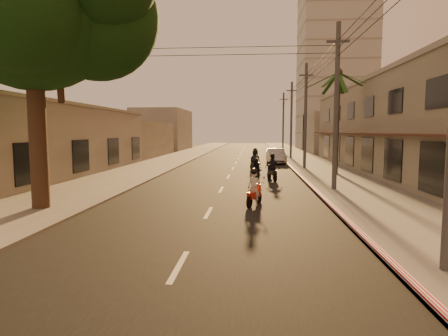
{
  "coord_description": "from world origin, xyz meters",
  "views": [
    {
      "loc": [
        1.78,
        -12.67,
        3.28
      ],
      "look_at": [
        0.22,
        7.15,
        1.32
      ],
      "focal_mm": 30.0,
      "sensor_mm": 36.0,
      "label": 1
    }
  ],
  "objects_px": {
    "scooter_red": "(254,189)",
    "scooter_mid_b": "(272,168)",
    "palm_tree": "(338,79)",
    "scooter_mid_a": "(256,171)",
    "scooter_far_a": "(255,161)",
    "parked_car": "(276,156)",
    "broadleaf_tree": "(43,0)"
  },
  "relations": [
    {
      "from": "scooter_red",
      "to": "scooter_mid_b",
      "type": "height_order",
      "value": "scooter_mid_b"
    },
    {
      "from": "palm_tree",
      "to": "scooter_mid_a",
      "type": "distance_m",
      "value": 10.07
    },
    {
      "from": "scooter_red",
      "to": "palm_tree",
      "type": "bearing_deg",
      "value": 84.43
    },
    {
      "from": "scooter_far_a",
      "to": "parked_car",
      "type": "bearing_deg",
      "value": 53.64
    },
    {
      "from": "scooter_red",
      "to": "scooter_mid_a",
      "type": "relative_size",
      "value": 1.05
    },
    {
      "from": "broadleaf_tree",
      "to": "palm_tree",
      "type": "xyz_separation_m",
      "value": [
        14.61,
        13.86,
        -1.33
      ]
    },
    {
      "from": "palm_tree",
      "to": "parked_car",
      "type": "bearing_deg",
      "value": 112.45
    },
    {
      "from": "scooter_mid_b",
      "to": "parked_car",
      "type": "height_order",
      "value": "scooter_mid_b"
    },
    {
      "from": "palm_tree",
      "to": "scooter_far_a",
      "type": "distance_m",
      "value": 8.9
    },
    {
      "from": "scooter_mid_a",
      "to": "scooter_mid_b",
      "type": "distance_m",
      "value": 1.46
    },
    {
      "from": "scooter_mid_a",
      "to": "parked_car",
      "type": "relative_size",
      "value": 0.34
    },
    {
      "from": "scooter_mid_b",
      "to": "scooter_mid_a",
      "type": "bearing_deg",
      "value": -151.95
    },
    {
      "from": "scooter_mid_b",
      "to": "parked_car",
      "type": "distance_m",
      "value": 13.42
    },
    {
      "from": "scooter_far_a",
      "to": "scooter_red",
      "type": "bearing_deg",
      "value": -111.36
    },
    {
      "from": "broadleaf_tree",
      "to": "scooter_mid_b",
      "type": "relative_size",
      "value": 6.64
    },
    {
      "from": "scooter_red",
      "to": "scooter_far_a",
      "type": "height_order",
      "value": "scooter_far_a"
    },
    {
      "from": "scooter_far_a",
      "to": "scooter_mid_a",
      "type": "bearing_deg",
      "value": -110.49
    },
    {
      "from": "broadleaf_tree",
      "to": "scooter_mid_a",
      "type": "xyz_separation_m",
      "value": [
        8.59,
        8.97,
        -7.75
      ]
    },
    {
      "from": "scooter_mid_a",
      "to": "scooter_mid_b",
      "type": "relative_size",
      "value": 0.87
    },
    {
      "from": "scooter_red",
      "to": "broadleaf_tree",
      "type": "bearing_deg",
      "value": -149.6
    },
    {
      "from": "broadleaf_tree",
      "to": "scooter_far_a",
      "type": "bearing_deg",
      "value": 61.26
    },
    {
      "from": "scooter_red",
      "to": "parked_car",
      "type": "bearing_deg",
      "value": 104.98
    },
    {
      "from": "scooter_mid_a",
      "to": "parked_car",
      "type": "distance_m",
      "value": 14.53
    },
    {
      "from": "scooter_far_a",
      "to": "parked_car",
      "type": "height_order",
      "value": "scooter_far_a"
    },
    {
      "from": "broadleaf_tree",
      "to": "scooter_mid_b",
      "type": "bearing_deg",
      "value": 45.93
    },
    {
      "from": "scooter_mid_a",
      "to": "scooter_mid_b",
      "type": "bearing_deg",
      "value": 56.26
    },
    {
      "from": "scooter_mid_a",
      "to": "scooter_mid_b",
      "type": "height_order",
      "value": "scooter_mid_b"
    },
    {
      "from": "scooter_mid_b",
      "to": "scooter_far_a",
      "type": "xyz_separation_m",
      "value": [
        -1.11,
        5.6,
        0.05
      ]
    },
    {
      "from": "scooter_mid_b",
      "to": "scooter_far_a",
      "type": "distance_m",
      "value": 5.71
    },
    {
      "from": "broadleaf_tree",
      "to": "parked_car",
      "type": "height_order",
      "value": "broadleaf_tree"
    },
    {
      "from": "scooter_red",
      "to": "scooter_mid_a",
      "type": "distance_m",
      "value": 7.55
    },
    {
      "from": "parked_car",
      "to": "scooter_red",
      "type": "bearing_deg",
      "value": -99.29
    }
  ]
}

